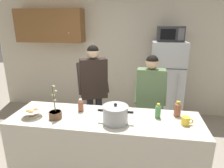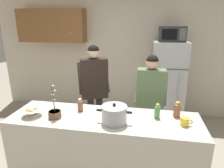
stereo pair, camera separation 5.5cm
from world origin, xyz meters
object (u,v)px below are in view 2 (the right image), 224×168
bottle_far_corner (80,105)px  potted_orchid (55,113)px  refrigerator (167,83)px  bottle_near_edge (157,111)px  person_near_pot (94,83)px  bread_bowl (32,112)px  microwave (172,34)px  coffee_mug (185,122)px  person_by_sink (150,95)px  bottle_mid_counter (177,109)px  cooking_pot (114,114)px

bottle_far_corner → potted_orchid: 0.34m
refrigerator → bottle_near_edge: 1.78m
person_near_pot → bread_bowl: (-0.51, -1.02, -0.08)m
refrigerator → bottle_near_edge: (-0.28, -1.75, 0.17)m
microwave → coffee_mug: (0.02, -1.86, -0.84)m
person_by_sink → bread_bowl: 1.64m
bottle_far_corner → person_by_sink: bearing=33.8°
person_by_sink → bread_bowl: bearing=-149.4°
person_by_sink → bottle_mid_counter: 0.63m
person_by_sink → bottle_near_edge: size_ratio=8.82×
bread_bowl → microwave: bearing=47.7°
bottle_near_edge → bottle_mid_counter: (0.24, 0.08, 0.01)m
person_near_pot → bottle_near_edge: size_ratio=9.39×
refrigerator → potted_orchid: 2.46m
coffee_mug → cooking_pot: bearing=-174.8°
cooking_pot → person_by_sink: bearing=63.6°
cooking_pot → refrigerator: bearing=68.7°
coffee_mug → bottle_far_corner: (-1.26, 0.16, 0.03)m
person_near_pot → bottle_far_corner: (0.02, -0.78, -0.05)m
cooking_pot → bottle_near_edge: 0.52m
bottle_far_corner → potted_orchid: size_ratio=0.40×
person_near_pot → bread_bowl: 1.14m
microwave → coffee_mug: 2.04m
bottle_near_edge → microwave: bearing=80.9°
person_near_pot → cooking_pot: bearing=-63.5°
bottle_near_edge → person_near_pot: bearing=140.7°
person_near_pot → coffee_mug: 1.59m
person_near_pot → bottle_mid_counter: size_ratio=8.79×
microwave → person_near_pot: size_ratio=0.29×
refrigerator → bottle_far_corner: size_ratio=10.08×
person_near_pot → bottle_near_edge: 1.27m
refrigerator → person_by_sink: size_ratio=1.06×
cooking_pot → bottle_near_edge: bearing=22.8°
refrigerator → bottle_mid_counter: 1.68m
microwave → cooking_pot: (-0.76, -1.93, -0.78)m
refrigerator → microwave: (0.00, -0.02, 0.97)m
refrigerator → bottle_near_edge: size_ratio=9.32×
person_near_pot → cooking_pot: size_ratio=4.16×
bottle_far_corner → cooking_pot: bearing=-25.6°
microwave → cooking_pot: size_ratio=1.19×
microwave → bread_bowl: 2.76m
bottle_far_corner → bottle_mid_counter: bearing=2.4°
person_near_pot → coffee_mug: (1.28, -0.94, -0.08)m
person_by_sink → bottle_near_edge: person_by_sink is taller
potted_orchid → microwave: bearing=52.7°
coffee_mug → person_by_sink: bearing=116.1°
coffee_mug → refrigerator: bearing=90.5°
person_near_pot → coffee_mug: size_ratio=12.81×
microwave → potted_orchid: size_ratio=1.17×
cooking_pot → bottle_mid_counter: 0.77m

